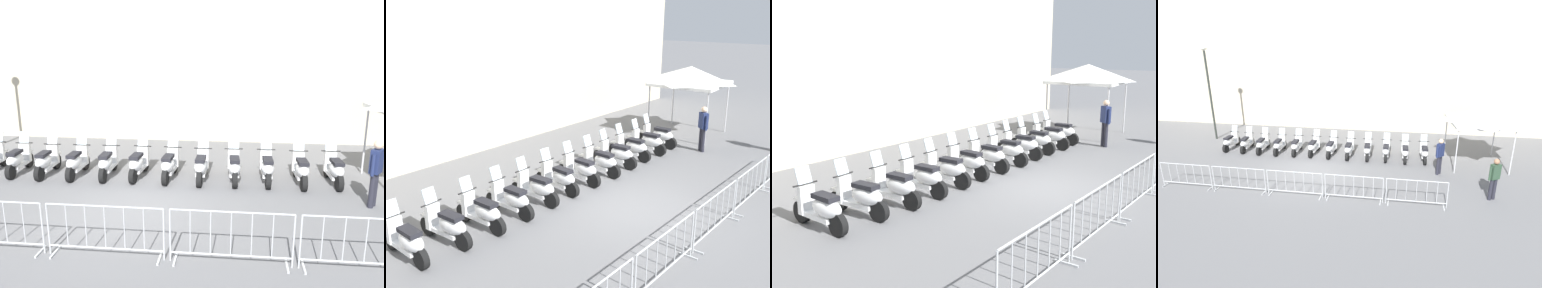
# 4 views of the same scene
# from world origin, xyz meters

# --- Properties ---
(ground_plane) EXTENTS (120.00, 120.00, 0.00)m
(ground_plane) POSITION_xyz_m (0.00, 0.00, 0.00)
(ground_plane) COLOR slate
(motorcycle_0) EXTENTS (0.58, 1.73, 1.24)m
(motorcycle_0) POSITION_xyz_m (-5.14, 2.76, 0.45)
(motorcycle_0) COLOR black
(motorcycle_0) RESTS_ON ground
(motorcycle_1) EXTENTS (0.56, 1.72, 1.24)m
(motorcycle_1) POSITION_xyz_m (-4.17, 2.64, 0.45)
(motorcycle_1) COLOR black
(motorcycle_1) RESTS_ON ground
(motorcycle_2) EXTENTS (0.56, 1.72, 1.24)m
(motorcycle_2) POSITION_xyz_m (-3.21, 2.50, 0.45)
(motorcycle_2) COLOR black
(motorcycle_2) RESTS_ON ground
(motorcycle_3) EXTENTS (0.56, 1.73, 1.24)m
(motorcycle_3) POSITION_xyz_m (-2.24, 2.45, 0.45)
(motorcycle_3) COLOR black
(motorcycle_3) RESTS_ON ground
(motorcycle_4) EXTENTS (0.56, 1.72, 1.24)m
(motorcycle_4) POSITION_xyz_m (-1.27, 2.41, 0.45)
(motorcycle_4) COLOR black
(motorcycle_4) RESTS_ON ground
(motorcycle_5) EXTENTS (0.62, 1.72, 1.24)m
(motorcycle_5) POSITION_xyz_m (-0.31, 2.37, 0.45)
(motorcycle_5) COLOR black
(motorcycle_5) RESTS_ON ground
(motorcycle_6) EXTENTS (0.61, 1.72, 1.24)m
(motorcycle_6) POSITION_xyz_m (0.65, 2.26, 0.45)
(motorcycle_6) COLOR black
(motorcycle_6) RESTS_ON ground
(motorcycle_7) EXTENTS (0.57, 1.73, 1.24)m
(motorcycle_7) POSITION_xyz_m (1.62, 2.15, 0.45)
(motorcycle_7) COLOR black
(motorcycle_7) RESTS_ON ground
(motorcycle_8) EXTENTS (0.56, 1.72, 1.24)m
(motorcycle_8) POSITION_xyz_m (2.60, 2.12, 0.45)
(motorcycle_8) COLOR black
(motorcycle_8) RESTS_ON ground
(motorcycle_9) EXTENTS (0.56, 1.73, 1.24)m
(motorcycle_9) POSITION_xyz_m (3.56, 2.07, 0.45)
(motorcycle_9) COLOR black
(motorcycle_9) RESTS_ON ground
(motorcycle_10) EXTENTS (0.56, 1.72, 1.24)m
(motorcycle_10) POSITION_xyz_m (4.52, 1.94, 0.45)
(motorcycle_10) COLOR black
(motorcycle_10) RESTS_ON ground
(motorcycle_11) EXTENTS (0.56, 1.72, 1.24)m
(motorcycle_11) POSITION_xyz_m (5.50, 1.96, 0.45)
(motorcycle_11) COLOR black
(motorcycle_11) RESTS_ON ground
(barrier_segment_0) EXTENTS (2.30, 0.60, 1.07)m
(barrier_segment_0) POSITION_xyz_m (-4.94, -1.90, 0.53)
(barrier_segment_0) COLOR #B2B5B7
(barrier_segment_0) RESTS_ON ground
(barrier_segment_1) EXTENTS (2.30, 0.60, 1.07)m
(barrier_segment_1) POSITION_xyz_m (-2.56, -2.08, 0.53)
(barrier_segment_1) COLOR #B2B5B7
(barrier_segment_1) RESTS_ON ground
(barrier_segment_2) EXTENTS (2.30, 0.60, 1.07)m
(barrier_segment_2) POSITION_xyz_m (-0.17, -2.26, 0.53)
(barrier_segment_2) COLOR #B2B5B7
(barrier_segment_2) RESTS_ON ground
(officer_near_row_end) EXTENTS (0.40, 0.43, 1.73)m
(officer_near_row_end) POSITION_xyz_m (5.96, 0.37, 0.98)
(officer_near_row_end) COLOR #23232D
(officer_near_row_end) RESTS_ON ground
(canopy_tent) EXTENTS (2.77, 2.77, 2.91)m
(canopy_tent) POSITION_xyz_m (7.97, 1.77, 2.52)
(canopy_tent) COLOR silver
(canopy_tent) RESTS_ON ground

